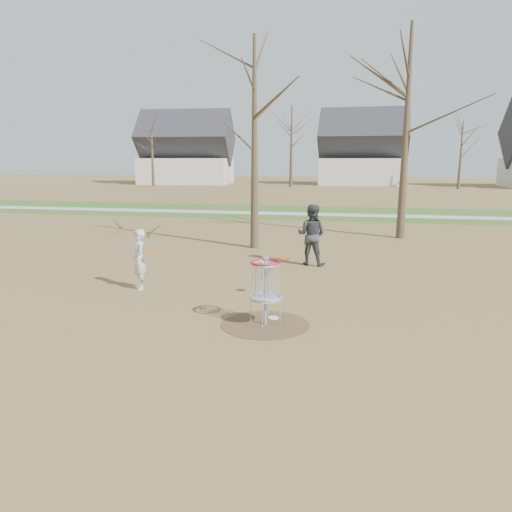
{
  "coord_description": "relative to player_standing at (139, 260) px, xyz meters",
  "views": [
    {
      "loc": [
        1.75,
        -9.42,
        3.31
      ],
      "look_at": [
        -0.5,
        1.5,
        1.1
      ],
      "focal_mm": 35.0,
      "sensor_mm": 36.0,
      "label": 1
    }
  ],
  "objects": [
    {
      "name": "green_band",
      "position": [
        3.63,
        18.94,
        -0.76
      ],
      "size": [
        160.0,
        8.0,
        0.01
      ],
      "primitive_type": "cube",
      "color": "#2D5119",
      "rests_on": "ground"
    },
    {
      "name": "disc_grounded",
      "position": [
        3.72,
        -1.66,
        -0.75
      ],
      "size": [
        0.22,
        0.22,
        0.02
      ],
      "primitive_type": "cylinder",
      "color": "white",
      "rests_on": "dirt_circle"
    },
    {
      "name": "player_throwing",
      "position": [
        3.98,
        3.85,
        0.18
      ],
      "size": [
        1.04,
        0.88,
        1.9
      ],
      "primitive_type": "imported",
      "rotation": [
        0.0,
        0.0,
        2.94
      ],
      "color": "#323337",
      "rests_on": "ground"
    },
    {
      "name": "footpath",
      "position": [
        3.63,
        17.94,
        -0.75
      ],
      "size": [
        160.0,
        1.5,
        0.01
      ],
      "primitive_type": "cube",
      "color": "#9E9E99",
      "rests_on": "green_band"
    },
    {
      "name": "disc_golf_basket",
      "position": [
        3.63,
        -2.06,
        0.15
      ],
      "size": [
        0.64,
        0.64,
        1.35
      ],
      "color": "#9EA3AD",
      "rests_on": "ground"
    },
    {
      "name": "ground",
      "position": [
        3.63,
        -2.06,
        -0.77
      ],
      "size": [
        160.0,
        160.0,
        0.0
      ],
      "primitive_type": "plane",
      "color": "brown",
      "rests_on": "ground"
    },
    {
      "name": "houses_row",
      "position": [
        7.95,
        50.5,
        2.75
      ],
      "size": [
        56.51,
        10.01,
        7.26
      ],
      "color": "silver",
      "rests_on": "ground"
    },
    {
      "name": "bare_trees",
      "position": [
        5.41,
        33.72,
        4.58
      ],
      "size": [
        52.62,
        44.98,
        9.0
      ],
      "color": "#382B1E",
      "rests_on": "ground"
    },
    {
      "name": "player_standing",
      "position": [
        0.0,
        0.0,
        0.0
      ],
      "size": [
        0.61,
        0.67,
        1.54
      ],
      "primitive_type": "imported",
      "rotation": [
        0.0,
        0.0,
        -1.0
      ],
      "color": "silver",
      "rests_on": "ground"
    },
    {
      "name": "dirt_circle",
      "position": [
        3.63,
        -2.06,
        -0.76
      ],
      "size": [
        1.8,
        1.8,
        0.01
      ],
      "primitive_type": "cylinder",
      "color": "#47331E",
      "rests_on": "ground"
    },
    {
      "name": "discs_in_play",
      "position": [
        2.11,
        -0.13,
        0.21
      ],
      "size": [
        3.52,
        0.25,
        0.06
      ],
      "color": "#DD430B",
      "rests_on": "ground"
    }
  ]
}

